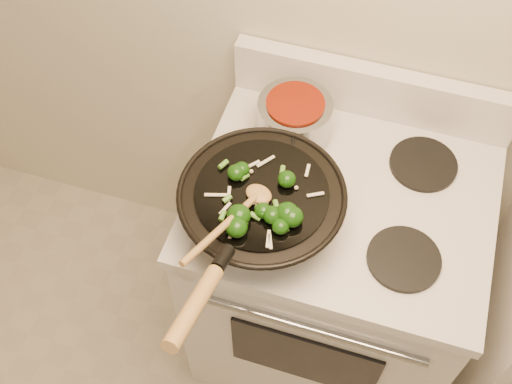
% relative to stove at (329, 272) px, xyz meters
% --- Properties ---
extents(stove, '(0.78, 0.67, 1.08)m').
position_rel_stove_xyz_m(stove, '(0.00, 0.00, 0.00)').
color(stove, silver).
rests_on(stove, ground).
extents(wok, '(0.40, 0.67, 0.27)m').
position_rel_stove_xyz_m(wok, '(-0.18, -0.16, 0.53)').
color(wok, black).
rests_on(wok, stove).
extents(stirfry, '(0.27, 0.26, 0.05)m').
position_rel_stove_xyz_m(stirfry, '(-0.16, -0.20, 0.60)').
color(stirfry, '#113809').
rests_on(stirfry, wok).
extents(wooden_spoon, '(0.14, 0.29, 0.08)m').
position_rel_stove_xyz_m(wooden_spoon, '(-0.21, -0.24, 0.61)').
color(wooden_spoon, '#A3783F').
rests_on(wooden_spoon, wok).
extents(saucepan, '(0.20, 0.32, 0.12)m').
position_rel_stove_xyz_m(saucepan, '(-0.18, 0.14, 0.52)').
color(saucepan, '#919499').
rests_on(saucepan, stove).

